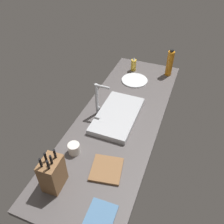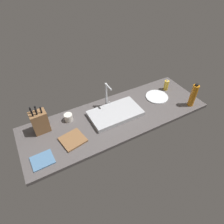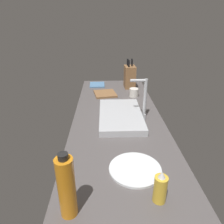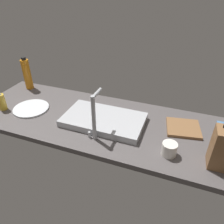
{
  "view_description": "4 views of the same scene",
  "coord_description": "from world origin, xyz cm",
  "px_view_note": "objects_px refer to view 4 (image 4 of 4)",
  "views": [
    {
      "loc": [
        -132.39,
        -44.59,
        131.1
      ],
      "look_at": [
        -5.06,
        4.92,
        12.36
      ],
      "focal_mm": 37.44,
      "sensor_mm": 36.0,
      "label": 1
    },
    {
      "loc": [
        -73.87,
        -125.52,
        141.17
      ],
      "look_at": [
        -4.75,
        0.42,
        10.75
      ],
      "focal_mm": 31.28,
      "sensor_mm": 36.0,
      "label": 2
    },
    {
      "loc": [
        136.48,
        -9.2,
        72.15
      ],
      "look_at": [
        1.47,
        -4.29,
        9.28
      ],
      "focal_mm": 33.56,
      "sensor_mm": 36.0,
      "label": 3
    },
    {
      "loc": [
        -45.74,
        108.97,
        86.39
      ],
      "look_at": [
        -3.53,
        -4.26,
        8.79
      ],
      "focal_mm": 34.25,
      "sensor_mm": 36.0,
      "label": 4
    }
  ],
  "objects_px": {
    "faucet": "(94,115)",
    "soap_bottle": "(2,102)",
    "coffee_mug": "(169,149)",
    "sink_basin": "(104,120)",
    "dinner_plate": "(31,108)",
    "cutting_board": "(183,128)",
    "water_bottle": "(27,74)"
  },
  "relations": [
    {
      "from": "coffee_mug",
      "to": "faucet",
      "type": "bearing_deg",
      "value": 0.91
    },
    {
      "from": "dinner_plate",
      "to": "coffee_mug",
      "type": "height_order",
      "value": "coffee_mug"
    },
    {
      "from": "dinner_plate",
      "to": "coffee_mug",
      "type": "xyz_separation_m",
      "value": [
        -1.01,
        0.13,
        0.03
      ]
    },
    {
      "from": "faucet",
      "to": "dinner_plate",
      "type": "relative_size",
      "value": 1.14
    },
    {
      "from": "water_bottle",
      "to": "dinner_plate",
      "type": "height_order",
      "value": "water_bottle"
    },
    {
      "from": "dinner_plate",
      "to": "coffee_mug",
      "type": "distance_m",
      "value": 1.02
    },
    {
      "from": "faucet",
      "to": "water_bottle",
      "type": "relative_size",
      "value": 1.06
    },
    {
      "from": "cutting_board",
      "to": "coffee_mug",
      "type": "bearing_deg",
      "value": 77.96
    },
    {
      "from": "faucet",
      "to": "soap_bottle",
      "type": "distance_m",
      "value": 0.77
    },
    {
      "from": "faucet",
      "to": "cutting_board",
      "type": "bearing_deg",
      "value": -151.11
    },
    {
      "from": "cutting_board",
      "to": "soap_bottle",
      "type": "bearing_deg",
      "value": 9.54
    },
    {
      "from": "dinner_plate",
      "to": "soap_bottle",
      "type": "bearing_deg",
      "value": 21.01
    },
    {
      "from": "sink_basin",
      "to": "water_bottle",
      "type": "bearing_deg",
      "value": -17.62
    },
    {
      "from": "sink_basin",
      "to": "water_bottle",
      "type": "relative_size",
      "value": 1.93
    },
    {
      "from": "sink_basin",
      "to": "cutting_board",
      "type": "distance_m",
      "value": 0.51
    },
    {
      "from": "soap_bottle",
      "to": "cutting_board",
      "type": "bearing_deg",
      "value": -170.46
    },
    {
      "from": "faucet",
      "to": "water_bottle",
      "type": "xyz_separation_m",
      "value": [
        0.81,
        -0.42,
        -0.04
      ]
    },
    {
      "from": "sink_basin",
      "to": "water_bottle",
      "type": "height_order",
      "value": "water_bottle"
    },
    {
      "from": "soap_bottle",
      "to": "dinner_plate",
      "type": "bearing_deg",
      "value": -158.99
    },
    {
      "from": "cutting_board",
      "to": "coffee_mug",
      "type": "xyz_separation_m",
      "value": [
        0.06,
        0.26,
        0.03
      ]
    },
    {
      "from": "cutting_board",
      "to": "soap_bottle",
      "type": "distance_m",
      "value": 1.27
    },
    {
      "from": "soap_bottle",
      "to": "coffee_mug",
      "type": "bearing_deg",
      "value": 177.43
    },
    {
      "from": "sink_basin",
      "to": "faucet",
      "type": "xyz_separation_m",
      "value": [
        -0.01,
        0.16,
        0.14
      ]
    },
    {
      "from": "faucet",
      "to": "soap_bottle",
      "type": "height_order",
      "value": "faucet"
    },
    {
      "from": "sink_basin",
      "to": "soap_bottle",
      "type": "bearing_deg",
      "value": 7.68
    },
    {
      "from": "coffee_mug",
      "to": "cutting_board",
      "type": "bearing_deg",
      "value": -102.04
    },
    {
      "from": "faucet",
      "to": "coffee_mug",
      "type": "distance_m",
      "value": 0.45
    },
    {
      "from": "water_bottle",
      "to": "dinner_plate",
      "type": "relative_size",
      "value": 1.08
    },
    {
      "from": "sink_basin",
      "to": "soap_bottle",
      "type": "relative_size",
      "value": 3.59
    },
    {
      "from": "soap_bottle",
      "to": "water_bottle",
      "type": "distance_m",
      "value": 0.36
    },
    {
      "from": "cutting_board",
      "to": "faucet",
      "type": "bearing_deg",
      "value": 28.89
    },
    {
      "from": "faucet",
      "to": "soap_bottle",
      "type": "relative_size",
      "value": 1.96
    }
  ]
}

